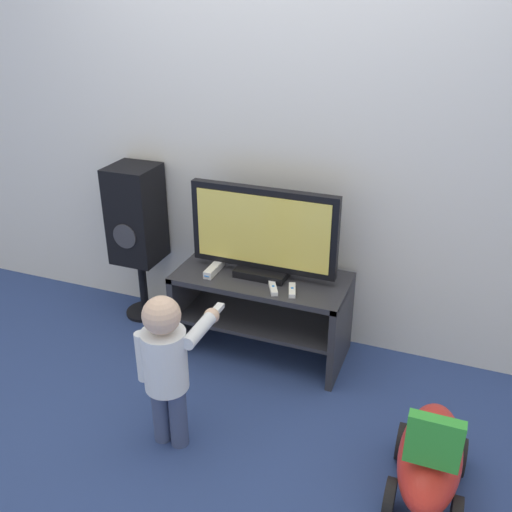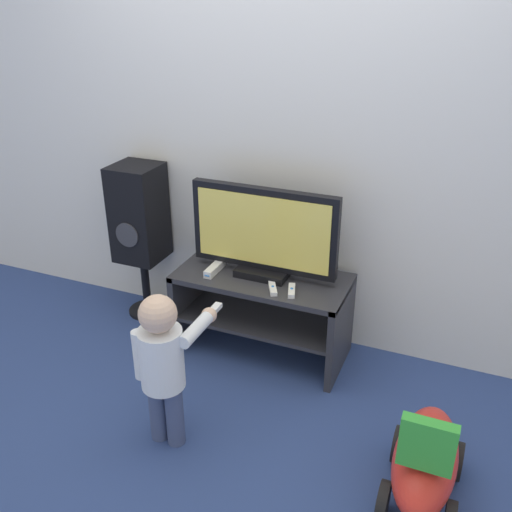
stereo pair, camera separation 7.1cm
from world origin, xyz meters
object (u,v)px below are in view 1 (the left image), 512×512
child (167,360)px  ride_on_toy (430,457)px  television (263,234)px  remote_secondary (273,288)px  game_console (214,269)px  speaker_tower (137,218)px  remote_primary (292,290)px

child → ride_on_toy: 1.16m
television → remote_secondary: bearing=-53.5°
remote_secondary → child: bearing=-109.5°
ride_on_toy → child: bearing=-174.8°
game_console → ride_on_toy: (1.25, -0.65, -0.31)m
speaker_tower → ride_on_toy: bearing=-24.3°
television → remote_primary: bearing=-32.6°
child → speaker_tower: size_ratio=0.78×
child → remote_primary: bearing=64.1°
remote_primary → remote_secondary: bearing=-170.7°
television → game_console: 0.35m
game_console → ride_on_toy: size_ratio=0.31×
speaker_tower → remote_secondary: bearing=-14.4°
ride_on_toy → remote_primary: bearing=142.7°
game_console → ride_on_toy: 1.45m
television → ride_on_toy: (0.99, -0.73, -0.53)m
game_console → child: (0.13, -0.76, -0.06)m
remote_secondary → ride_on_toy: size_ratio=0.22×
game_console → remote_primary: 0.47m
remote_primary → ride_on_toy: ride_on_toy is taller
remote_primary → child: child is taller
television → remote_secondary: (0.11, -0.15, -0.23)m
remote_secondary → game_console: bearing=168.9°
television → child: bearing=-99.0°
television → speaker_tower: size_ratio=0.82×
speaker_tower → ride_on_toy: (1.83, -0.83, -0.46)m
remote_secondary → child: 0.73m
game_console → ride_on_toy: ride_on_toy is taller
remote_secondary → child: child is taller
remote_secondary → child: size_ratio=0.17×
speaker_tower → ride_on_toy: 2.06m
remote_primary → speaker_tower: size_ratio=0.14×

